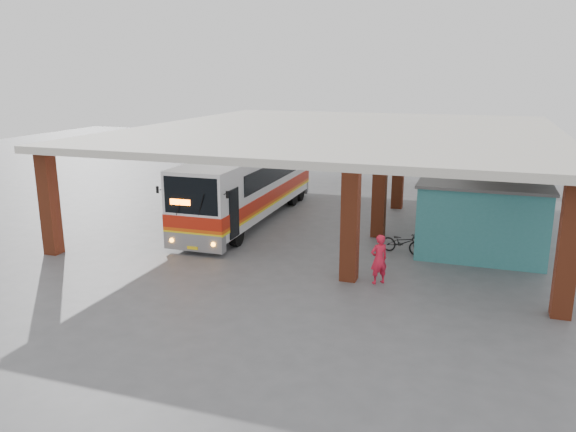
# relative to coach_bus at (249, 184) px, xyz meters

# --- Properties ---
(ground) EXTENTS (90.00, 90.00, 0.00)m
(ground) POSITION_rel_coach_bus_xyz_m (3.86, -3.89, -1.86)
(ground) COLOR #515154
(ground) RESTS_ON ground
(brick_columns) EXTENTS (20.10, 21.60, 4.35)m
(brick_columns) POSITION_rel_coach_bus_xyz_m (5.29, 1.11, 0.31)
(brick_columns) COLOR #923C20
(brick_columns) RESTS_ON ground
(canopy_roof) EXTENTS (21.00, 23.00, 0.30)m
(canopy_roof) POSITION_rel_coach_bus_xyz_m (4.36, 2.61, 2.64)
(canopy_roof) COLOR beige
(canopy_roof) RESTS_ON brick_columns
(shop_building) EXTENTS (5.20, 8.20, 3.11)m
(shop_building) POSITION_rel_coach_bus_xyz_m (11.35, 0.11, -0.30)
(shop_building) COLOR #307979
(shop_building) RESTS_ON ground
(coach_bus) EXTENTS (2.91, 12.91, 3.75)m
(coach_bus) POSITION_rel_coach_bus_xyz_m (0.00, 0.00, 0.00)
(coach_bus) COLOR silver
(coach_bus) RESTS_ON ground
(motorcycle) EXTENTS (1.94, 1.04, 0.97)m
(motorcycle) POSITION_rel_coach_bus_xyz_m (8.29, -3.11, -1.38)
(motorcycle) COLOR black
(motorcycle) RESTS_ON ground
(pedestrian) EXTENTS (0.80, 0.77, 1.84)m
(pedestrian) POSITION_rel_coach_bus_xyz_m (7.95, -6.91, -0.94)
(pedestrian) COLOR red
(pedestrian) RESTS_ON ground
(red_chair) EXTENTS (0.53, 0.53, 0.78)m
(red_chair) POSITION_rel_coach_bus_xyz_m (8.84, 3.79, -1.50)
(red_chair) COLOR red
(red_chair) RESTS_ON ground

